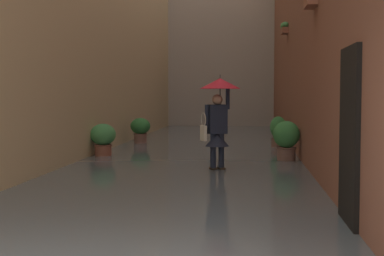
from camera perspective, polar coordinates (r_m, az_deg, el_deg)
name	(u,v)px	position (r m, az deg, el deg)	size (l,w,h in m)	color
ground_plane	(200,151)	(16.12, 0.83, -2.38)	(60.00, 60.00, 0.00)	#605B56
flood_water	(200,150)	(16.12, 0.83, -2.27)	(6.00, 29.68, 0.06)	#515B60
building_facade_far	(222,41)	(28.88, 3.01, 8.74)	(8.80, 1.80, 8.63)	#A89989
person_wading	(218,108)	(11.75, 2.68, 2.01)	(0.86, 0.86, 2.03)	#2D2319
potted_plant_mid_right	(140,129)	(18.19, -5.23, -0.11)	(0.64, 0.64, 0.87)	brown
potted_plant_far_right	(103,138)	(14.59, -8.97, -1.02)	(0.65, 0.65, 0.88)	brown
potted_plant_near_left	(278,132)	(16.88, 8.69, -0.37)	(0.48, 0.48, 0.98)	brown
potted_plant_mid_left	(286,139)	(13.61, 9.51, -1.10)	(0.63, 0.63, 1.00)	brown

